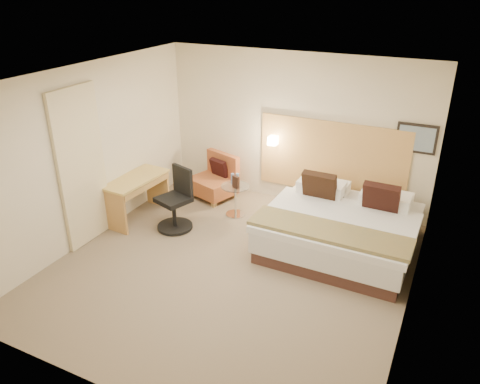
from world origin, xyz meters
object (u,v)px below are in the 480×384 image
at_px(bed, 341,227).
at_px(desk_chair, 176,204).
at_px(side_table, 235,199).
at_px(desk, 137,187).
at_px(lounge_chair, 215,180).

height_order(bed, desk_chair, bed).
distance_m(side_table, desk, 1.69).
bearing_deg(desk, lounge_chair, 60.45).
xyz_separation_m(lounge_chair, desk_chair, (0.01, -1.34, 0.10)).
height_order(bed, lounge_chair, bed).
xyz_separation_m(bed, side_table, (-1.93, 0.25, -0.04)).
bearing_deg(bed, desk_chair, -167.59).
distance_m(desk, desk_chair, 0.79).
relative_size(side_table, desk_chair, 0.62).
distance_m(side_table, desk_chair, 1.07).
bearing_deg(lounge_chair, desk, -119.55).
xyz_separation_m(bed, desk, (-3.37, -0.58, 0.24)).
relative_size(bed, lounge_chair, 2.38).
bearing_deg(desk, side_table, 29.67).
height_order(side_table, desk, desk).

